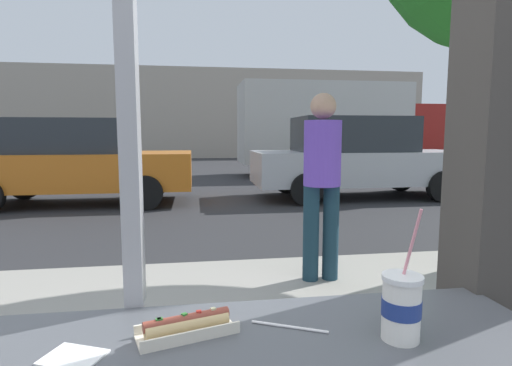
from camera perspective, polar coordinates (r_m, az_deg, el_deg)
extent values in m
plane|color=#2D2D30|center=(9.17, -9.53, -2.00)|extent=(60.00, 60.00, 0.00)
cube|color=#9E998E|center=(2.99, -11.61, -20.00)|extent=(16.00, 2.80, 0.11)
cube|color=#35373A|center=(1.20, -16.69, -16.93)|extent=(2.00, 0.02, 0.02)
cube|color=#9E9EA3|center=(1.18, -17.59, 18.31)|extent=(0.05, 0.08, 1.42)
cube|color=#A89E8E|center=(24.33, -9.08, 9.52)|extent=(28.00, 1.20, 5.12)
cylinder|color=white|center=(1.03, 19.52, -16.28)|extent=(0.09, 0.09, 0.14)
cylinder|color=navy|center=(1.03, 19.54, -15.92)|extent=(0.09, 0.09, 0.04)
cylinder|color=black|center=(1.01, 19.68, -12.82)|extent=(0.08, 0.08, 0.01)
cylinder|color=white|center=(1.01, 19.70, -12.28)|extent=(0.09, 0.09, 0.01)
cylinder|color=pink|center=(0.99, 20.64, -8.79)|extent=(0.03, 0.05, 0.20)
cube|color=beige|center=(1.04, -9.51, -19.95)|extent=(0.24, 0.14, 0.01)
cube|color=beige|center=(1.00, -8.85, -20.37)|extent=(0.22, 0.07, 0.03)
cube|color=beige|center=(1.07, -10.14, -18.49)|extent=(0.22, 0.07, 0.03)
cylinder|color=#DBB77A|center=(1.03, -9.54, -18.80)|extent=(0.20, 0.09, 0.04)
cylinder|color=brown|center=(1.02, -9.55, -18.20)|extent=(0.20, 0.08, 0.03)
cube|color=red|center=(1.02, -7.95, -17.37)|extent=(0.01, 0.01, 0.01)
cube|color=#337A2D|center=(1.02, -9.92, -17.63)|extent=(0.02, 0.02, 0.01)
cube|color=#337A2D|center=(1.00, -13.22, -18.01)|extent=(0.01, 0.01, 0.01)
cube|color=#337A2D|center=(1.00, -13.42, -18.04)|extent=(0.01, 0.01, 0.01)
cube|color=beige|center=(1.03, -5.96, -17.09)|extent=(0.01, 0.01, 0.01)
cylinder|color=white|center=(1.06, 4.65, -19.29)|extent=(0.17, 0.09, 0.01)
cube|color=white|center=(1.01, -24.07, -21.23)|extent=(0.15, 0.13, 0.00)
cube|color=orange|center=(8.86, -23.34, 1.60)|extent=(4.39, 1.72, 0.70)
cube|color=#282D33|center=(8.87, -24.61, 5.97)|extent=(2.28, 1.52, 0.66)
cylinder|color=black|center=(9.50, -13.95, 0.15)|extent=(0.64, 0.18, 0.64)
cylinder|color=black|center=(7.80, -15.12, -1.32)|extent=(0.64, 0.18, 0.64)
cylinder|color=black|center=(10.13, -29.47, -0.14)|extent=(0.64, 0.18, 0.64)
cube|color=#BCBCC1|center=(9.28, 14.19, 2.15)|extent=(4.64, 1.73, 0.70)
cube|color=#282D33|center=(9.18, 13.25, 6.62)|extent=(2.41, 1.52, 0.74)
cylinder|color=black|center=(10.71, 19.46, 0.70)|extent=(0.64, 0.18, 0.64)
cylinder|color=black|center=(9.23, 24.48, -0.46)|extent=(0.64, 0.18, 0.64)
cylinder|color=black|center=(9.70, 4.28, 0.47)|extent=(0.64, 0.18, 0.64)
cylinder|color=black|center=(8.03, 7.02, -0.89)|extent=(0.64, 0.18, 0.64)
cylinder|color=black|center=(11.92, 28.40, 0.85)|extent=(0.64, 0.18, 0.64)
cube|color=beige|center=(14.00, 9.09, 8.16)|extent=(5.44, 2.20, 2.57)
cube|color=maroon|center=(15.43, 21.71, 6.39)|extent=(1.90, 2.10, 1.90)
cylinder|color=black|center=(16.38, 19.71, 3.15)|extent=(0.90, 0.24, 0.90)
cylinder|color=black|center=(14.56, 23.61, 2.56)|extent=(0.90, 0.24, 0.90)
cylinder|color=black|center=(14.83, 3.90, 3.18)|extent=(0.90, 0.24, 0.90)
cylinder|color=black|center=(12.69, 6.04, 2.54)|extent=(0.90, 0.24, 0.90)
cylinder|color=#1A3645|center=(3.65, 7.64, -6.94)|extent=(0.14, 0.14, 0.84)
cylinder|color=#1A3645|center=(3.70, 10.34, -6.79)|extent=(0.14, 0.14, 0.84)
cylinder|color=#6D47C6|center=(3.57, 9.21, 4.10)|extent=(0.32, 0.32, 0.56)
sphere|color=tan|center=(3.58, 9.34, 10.51)|extent=(0.22, 0.22, 0.22)
cylinder|color=brown|center=(4.54, 30.94, 6.25)|extent=(0.29, 0.29, 2.63)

